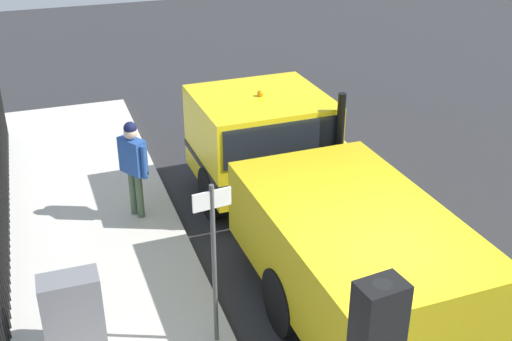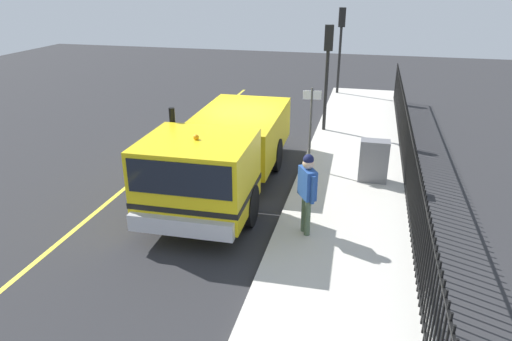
% 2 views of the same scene
% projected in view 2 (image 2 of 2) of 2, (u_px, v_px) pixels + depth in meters
% --- Properties ---
extents(ground_plane, '(45.68, 45.68, 0.00)m').
position_uv_depth(ground_plane, '(245.00, 159.00, 14.48)').
color(ground_plane, '#2B2B2D').
rests_on(ground_plane, ground).
extents(sidewalk_slab, '(3.09, 20.76, 0.12)m').
position_uv_depth(sidewalk_slab, '(355.00, 167.00, 13.71)').
color(sidewalk_slab, beige).
rests_on(sidewalk_slab, ground).
extents(lane_marking, '(0.12, 18.69, 0.01)m').
position_uv_depth(lane_marking, '(169.00, 152.00, 15.05)').
color(lane_marking, yellow).
rests_on(lane_marking, ground).
extents(work_truck, '(2.50, 7.01, 2.40)m').
position_uv_depth(work_truck, '(221.00, 151.00, 11.67)').
color(work_truck, yellow).
rests_on(work_truck, ground).
extents(worker_standing, '(0.46, 0.58, 1.81)m').
position_uv_depth(worker_standing, '(307.00, 186.00, 9.60)').
color(worker_standing, '#264C99').
rests_on(worker_standing, sidewalk_slab).
extents(iron_fence, '(0.04, 17.69, 1.59)m').
position_uv_depth(iron_fence, '(406.00, 143.00, 13.08)').
color(iron_fence, black).
rests_on(iron_fence, sidewalk_slab).
extents(traffic_light_near, '(0.32, 0.24, 3.67)m').
position_uv_depth(traffic_light_near, '(328.00, 57.00, 15.88)').
color(traffic_light_near, black).
rests_on(traffic_light_near, sidewalk_slab).
extents(traffic_light_mid, '(0.33, 0.26, 3.89)m').
position_uv_depth(traffic_light_mid, '(341.00, 33.00, 21.26)').
color(traffic_light_mid, black).
rests_on(traffic_light_mid, sidewalk_slab).
extents(utility_cabinet, '(0.76, 0.42, 1.15)m').
position_uv_depth(utility_cabinet, '(374.00, 161.00, 12.39)').
color(utility_cabinet, slate).
rests_on(utility_cabinet, sidewalk_slab).
extents(traffic_cone, '(0.42, 0.42, 0.60)m').
position_uv_depth(traffic_cone, '(159.00, 179.00, 12.29)').
color(traffic_cone, orange).
rests_on(traffic_cone, ground).
extents(street_sign, '(0.50, 0.09, 2.37)m').
position_uv_depth(street_sign, '(311.00, 120.00, 12.83)').
color(street_sign, '#4C4C4C').
rests_on(street_sign, sidewalk_slab).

